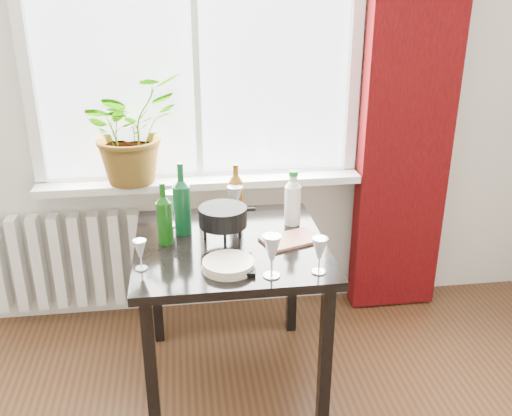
{
  "coord_description": "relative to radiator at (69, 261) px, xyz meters",
  "views": [
    {
      "loc": [
        -0.1,
        -0.75,
        1.86
      ],
      "look_at": [
        0.22,
        1.55,
        0.9
      ],
      "focal_mm": 40.0,
      "sensor_mm": 36.0,
      "label": 1
    }
  ],
  "objects": [
    {
      "name": "fondue_pot",
      "position": [
        0.82,
        -0.62,
        0.44
      ],
      "size": [
        0.27,
        0.24,
        0.17
      ],
      "primitive_type": null,
      "rotation": [
        0.0,
        0.0,
        0.09
      ],
      "color": "black",
      "rests_on": "table"
    },
    {
      "name": "wineglass_front_left",
      "position": [
        0.47,
        -0.83,
        0.43
      ],
      "size": [
        0.07,
        0.07,
        0.13
      ],
      "primitive_type": null,
      "rotation": [
        0.0,
        0.0,
        -0.32
      ],
      "color": "silver",
      "rests_on": "table"
    },
    {
      "name": "window",
      "position": [
        0.75,
        0.04,
        1.22
      ],
      "size": [
        1.72,
        0.08,
        1.62
      ],
      "color": "white",
      "rests_on": "ground"
    },
    {
      "name": "table",
      "position": [
        0.85,
        -0.63,
        0.27
      ],
      "size": [
        0.85,
        0.85,
        0.74
      ],
      "color": "black",
      "rests_on": "ground"
    },
    {
      "name": "wineglass_back_left",
      "position": [
        0.59,
        -0.4,
        0.45
      ],
      "size": [
        0.09,
        0.09,
        0.17
      ],
      "primitive_type": null,
      "rotation": [
        0.0,
        0.0,
        0.3
      ],
      "color": "silver",
      "rests_on": "table"
    },
    {
      "name": "radiator",
      "position": [
        0.0,
        0.0,
        0.0
      ],
      "size": [
        0.8,
        0.1,
        0.55
      ],
      "color": "white",
      "rests_on": "ground"
    },
    {
      "name": "wine_bottle_right",
      "position": [
        0.64,
        -0.5,
        0.53
      ],
      "size": [
        0.1,
        0.1,
        0.34
      ],
      "primitive_type": null,
      "rotation": [
        0.0,
        0.0,
        0.23
      ],
      "color": "#0D4722",
      "rests_on": "table"
    },
    {
      "name": "wineglass_back_center",
      "position": [
        0.9,
        -0.37,
        0.45
      ],
      "size": [
        0.08,
        0.08,
        0.18
      ],
      "primitive_type": null,
      "rotation": [
        0.0,
        0.0,
        0.02
      ],
      "color": "silver",
      "rests_on": "table"
    },
    {
      "name": "tv_remote",
      "position": [
        0.9,
        -0.87,
        0.37
      ],
      "size": [
        0.06,
        0.19,
        0.02
      ],
      "primitive_type": "cube",
      "rotation": [
        0.0,
        0.0,
        -0.05
      ],
      "color": "black",
      "rests_on": "table"
    },
    {
      "name": "cleaning_bottle",
      "position": [
        1.17,
        -0.46,
        0.49
      ],
      "size": [
        0.1,
        0.1,
        0.27
      ],
      "primitive_type": null,
      "rotation": [
        0.0,
        0.0,
        0.36
      ],
      "color": "white",
      "rests_on": "table"
    },
    {
      "name": "wineglass_far_right",
      "position": [
        1.18,
        -0.96,
        0.44
      ],
      "size": [
        0.08,
        0.08,
        0.16
      ],
      "primitive_type": null,
      "rotation": [
        0.0,
        0.0,
        -0.27
      ],
      "color": "silver",
      "rests_on": "table"
    },
    {
      "name": "windowsill",
      "position": [
        0.75,
        -0.03,
        0.44
      ],
      "size": [
        1.72,
        0.2,
        0.04
      ],
      "color": "silver",
      "rests_on": "ground"
    },
    {
      "name": "bottle_amber",
      "position": [
        0.91,
        -0.32,
        0.5
      ],
      "size": [
        0.08,
        0.08,
        0.27
      ],
      "primitive_type": null,
      "rotation": [
        0.0,
        0.0,
        0.37
      ],
      "color": "brown",
      "rests_on": "table"
    },
    {
      "name": "wine_bottle_left",
      "position": [
        0.56,
        -0.59,
        0.5
      ],
      "size": [
        0.09,
        0.09,
        0.29
      ],
      "primitive_type": null,
      "rotation": [
        0.0,
        0.0,
        0.36
      ],
      "color": "#0F470D",
      "rests_on": "table"
    },
    {
      "name": "plate_stack",
      "position": [
        0.82,
        -0.88,
        0.38
      ],
      "size": [
        0.24,
        0.24,
        0.04
      ],
      "primitive_type": "cylinder",
      "rotation": [
        0.0,
        0.0,
        0.08
      ],
      "color": "beige",
      "rests_on": "table"
    },
    {
      "name": "wineglass_front_right",
      "position": [
        0.98,
        -0.96,
        0.45
      ],
      "size": [
        0.08,
        0.08,
        0.18
      ],
      "primitive_type": null,
      "rotation": [
        0.0,
        0.0,
        0.07
      ],
      "color": "silver",
      "rests_on": "table"
    },
    {
      "name": "cutting_board",
      "position": [
        1.12,
        -0.65,
        0.37
      ],
      "size": [
        0.29,
        0.23,
        0.01
      ],
      "primitive_type": "cube",
      "rotation": [
        0.0,
        0.0,
        0.33
      ],
      "color": "#AD6D4E",
      "rests_on": "table"
    },
    {
      "name": "potted_plant",
      "position": [
        0.4,
        -0.03,
        0.75
      ],
      "size": [
        0.67,
        0.66,
        0.56
      ],
      "primitive_type": "imported",
      "rotation": [
        0.0,
        0.0,
        0.73
      ],
      "color": "#25681B",
      "rests_on": "windowsill"
    },
    {
      "name": "curtain",
      "position": [
        1.87,
        -0.06,
        0.92
      ],
      "size": [
        0.5,
        0.12,
        2.56
      ],
      "color": "#3A0506",
      "rests_on": "ground"
    }
  ]
}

